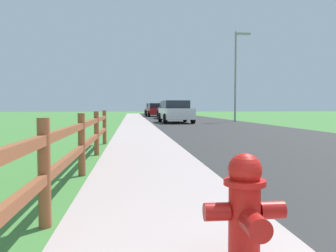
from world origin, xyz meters
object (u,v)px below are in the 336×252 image
Objects in this scene: fire_hydrant at (245,212)px; parked_car_silver at (152,109)px; parked_car_blue at (169,110)px; parked_car_red at (155,110)px; parked_suv_white at (176,111)px; street_lamp at (237,69)px.

parked_car_silver reaches higher than fire_hydrant.
parked_car_blue is 7.37m from parked_car_red.
parked_car_blue is (0.51, 8.60, 0.04)m from parked_suv_white.
parked_car_silver is at bearing 88.80° from parked_car_red.
parked_suv_white is at bearing -89.01° from parked_car_red.
parked_car_red reaches higher than fire_hydrant.
parked_car_red is at bearing 90.99° from parked_suv_white.
fire_hydrant is 0.18× the size of parked_car_silver.
parked_suv_white is 5.73m from street_lamp.
parked_car_red is (-0.28, 15.93, -0.00)m from parked_suv_white.
street_lamp is (4.16, -7.43, 3.07)m from parked_car_blue.
parked_car_silver is at bearing 87.28° from fire_hydrant.
street_lamp reaches higher than parked_car_red.
street_lamp is at bearing 14.09° from parked_suv_white.
parked_car_blue is at bearing 86.63° from parked_suv_white.
parked_suv_white is 8.62m from parked_car_blue.
parked_car_red is at bearing 86.89° from fire_hydrant.
parked_car_red is (-0.78, 7.32, -0.04)m from parked_car_blue.
parked_suv_white is 0.98× the size of parked_car_blue.
parked_car_red is 15.87m from street_lamp.
street_lamp is at bearing -78.91° from parked_car_silver.
parked_suv_white is at bearing -93.37° from parked_car_blue.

